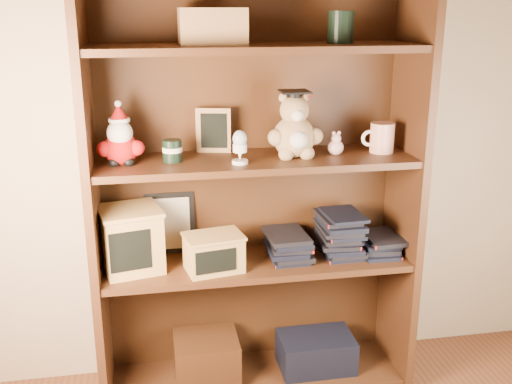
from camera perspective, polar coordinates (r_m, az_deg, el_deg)
room_envelope at (r=0.79m, az=3.06°, el=12.88°), size 3.04×3.04×2.51m
bookcase at (r=2.26m, az=-0.29°, el=-0.63°), size 1.20×0.35×1.60m
shelf_lower at (r=2.30m, az=0.00°, el=-6.73°), size 1.14×0.33×0.02m
shelf_upper at (r=2.17m, az=0.00°, el=2.96°), size 1.14×0.33×0.02m
santa_plush at (r=2.11m, az=-12.79°, el=4.79°), size 0.16×0.12×0.23m
teachers_tin at (r=2.13m, az=-7.97°, el=3.94°), size 0.07×0.07×0.08m
chalkboard_plaque at (r=2.24m, az=-4.07°, el=5.81°), size 0.13×0.08×0.17m
egg_cup at (r=2.07m, az=-1.55°, el=4.41°), size 0.06×0.06×0.12m
grad_teddy_bear at (r=2.17m, az=3.69°, el=5.79°), size 0.20×0.17×0.25m
pink_figurine at (r=2.23m, az=7.61°, el=4.43°), size 0.06×0.06×0.09m
teacher_mug at (r=2.29m, az=11.85°, el=5.08°), size 0.13×0.09×0.11m
certificate_frame at (r=2.35m, az=-8.19°, el=-2.93°), size 0.19×0.05×0.24m
treats_box at (r=2.22m, az=-11.82°, el=-4.39°), size 0.25×0.25×0.23m
pencils_box at (r=2.19m, az=-4.04°, el=-5.75°), size 0.23×0.18×0.14m
book_stack_left at (r=2.30m, az=3.07°, el=-5.12°), size 0.14×0.20×0.10m
book_stack_mid at (r=2.34m, az=7.93°, el=-3.84°), size 0.14×0.20×0.18m
book_stack_right at (r=2.41m, az=11.57°, el=-4.79°), size 0.14×0.20×0.06m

